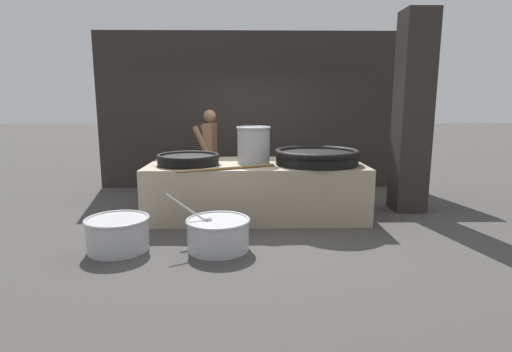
% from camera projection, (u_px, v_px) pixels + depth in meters
% --- Properties ---
extents(ground_plane, '(60.00, 60.00, 0.00)m').
position_uv_depth(ground_plane, '(256.00, 214.00, 6.48)').
color(ground_plane, '#474442').
extents(back_wall, '(6.52, 0.24, 3.22)m').
position_uv_depth(back_wall, '(254.00, 111.00, 8.41)').
color(back_wall, '#2D2826').
rests_on(back_wall, ground_plane).
extents(support_pillar, '(0.51, 0.51, 3.22)m').
position_uv_depth(support_pillar, '(412.00, 114.00, 6.49)').
color(support_pillar, '#2D2826').
rests_on(support_pillar, ground_plane).
extents(hearth_platform, '(3.36, 1.51, 0.85)m').
position_uv_depth(hearth_platform, '(256.00, 189.00, 6.40)').
color(hearth_platform, tan).
rests_on(hearth_platform, ground_plane).
extents(giant_wok_near, '(0.97, 0.97, 0.17)m').
position_uv_depth(giant_wok_near, '(188.00, 159.00, 6.12)').
color(giant_wok_near, black).
rests_on(giant_wok_near, hearth_platform).
extents(giant_wok_far, '(1.32, 1.32, 0.23)m').
position_uv_depth(giant_wok_far, '(317.00, 156.00, 6.17)').
color(giant_wok_far, black).
rests_on(giant_wok_far, hearth_platform).
extents(stock_pot, '(0.54, 0.54, 0.58)m').
position_uv_depth(stock_pot, '(254.00, 144.00, 6.22)').
color(stock_pot, '#9E9EA3').
rests_on(stock_pot, hearth_platform).
extents(stirring_paddle, '(1.38, 0.68, 0.04)m').
position_uv_depth(stirring_paddle, '(231.00, 168.00, 5.70)').
color(stirring_paddle, brown).
rests_on(stirring_paddle, hearth_platform).
extents(cook, '(0.42, 0.63, 1.66)m').
position_uv_depth(cook, '(210.00, 152.00, 7.31)').
color(cook, brown).
rests_on(cook, ground_plane).
extents(prep_bowl_vegetables, '(1.03, 0.79, 0.71)m').
position_uv_depth(prep_bowl_vegetables, '(218.00, 233.00, 4.89)').
color(prep_bowl_vegetables, '#B7B7BC').
rests_on(prep_bowl_vegetables, ground_plane).
extents(prep_bowl_meat, '(0.77, 0.77, 0.41)m').
position_uv_depth(prep_bowl_meat, '(118.00, 232.00, 4.87)').
color(prep_bowl_meat, '#B7B7BC').
rests_on(prep_bowl_meat, ground_plane).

